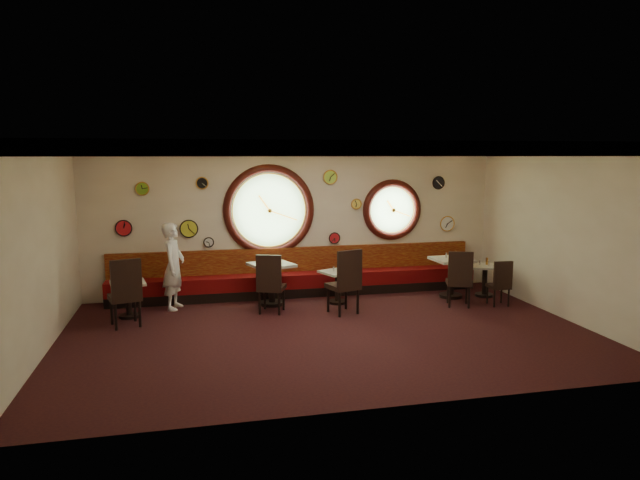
{
  "coord_description": "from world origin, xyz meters",
  "views": [
    {
      "loc": [
        -2.24,
        -9.19,
        3.04
      ],
      "look_at": [
        0.03,
        0.8,
        1.5
      ],
      "focal_mm": 32.0,
      "sensor_mm": 36.0,
      "label": 1
    }
  ],
  "objects_px": {
    "table_e": "(485,277)",
    "chair_a": "(125,288)",
    "condiment_b_pepper": "(271,262)",
    "condiment_d_pepper": "(453,256)",
    "chair_e": "(501,280)",
    "condiment_a_bottle": "(134,277)",
    "table_d": "(451,273)",
    "waiter": "(174,266)",
    "condiment_a_pepper": "(128,280)",
    "condiment_d_bottle": "(455,254)",
    "table_a": "(128,295)",
    "condiment_e_pepper": "(489,263)",
    "condiment_a_salt": "(125,280)",
    "condiment_c_bottle": "(341,267)",
    "chair_c": "(346,278)",
    "chair_b": "(270,280)",
    "condiment_b_salt": "(268,261)",
    "condiment_c_pepper": "(341,269)",
    "condiment_e_salt": "(480,263)",
    "chair_d": "(460,275)",
    "condiment_e_bottle": "(487,261)",
    "table_c": "(338,283)",
    "table_b": "(272,279)",
    "condiment_b_bottle": "(278,259)",
    "condiment_c_salt": "(333,269)"
  },
  "relations": [
    {
      "from": "table_a",
      "to": "condiment_e_pepper",
      "type": "relative_size",
      "value": 7.62
    },
    {
      "from": "chair_a",
      "to": "chair_b",
      "type": "height_order",
      "value": "chair_a"
    },
    {
      "from": "condiment_a_salt",
      "to": "condiment_a_pepper",
      "type": "height_order",
      "value": "condiment_a_pepper"
    },
    {
      "from": "condiment_b_pepper",
      "to": "condiment_d_pepper",
      "type": "height_order",
      "value": "condiment_b_pepper"
    },
    {
      "from": "condiment_d_pepper",
      "to": "chair_e",
      "type": "bearing_deg",
      "value": -53.76
    },
    {
      "from": "condiment_e_salt",
      "to": "condiment_d_pepper",
      "type": "bearing_deg",
      "value": -178.1
    },
    {
      "from": "chair_a",
      "to": "condiment_e_bottle",
      "type": "height_order",
      "value": "chair_a"
    },
    {
      "from": "chair_b",
      "to": "condiment_d_bottle",
      "type": "xyz_separation_m",
      "value": [
        4.06,
        0.46,
        0.26
      ]
    },
    {
      "from": "condiment_a_salt",
      "to": "condiment_c_bottle",
      "type": "distance_m",
      "value": 4.22
    },
    {
      "from": "condiment_c_bottle",
      "to": "condiment_e_pepper",
      "type": "xyz_separation_m",
      "value": [
        3.22,
        -0.22,
        -0.02
      ]
    },
    {
      "from": "chair_c",
      "to": "chair_d",
      "type": "bearing_deg",
      "value": -17.45
    },
    {
      "from": "table_e",
      "to": "condiment_a_salt",
      "type": "bearing_deg",
      "value": 179.81
    },
    {
      "from": "condiment_b_bottle",
      "to": "condiment_e_salt",
      "type": "height_order",
      "value": "condiment_b_bottle"
    },
    {
      "from": "condiment_c_salt",
      "to": "waiter",
      "type": "xyz_separation_m",
      "value": [
        -3.18,
        0.31,
        0.14
      ]
    },
    {
      "from": "table_c",
      "to": "table_d",
      "type": "xyz_separation_m",
      "value": [
        2.5,
        -0.06,
        0.11
      ]
    },
    {
      "from": "condiment_a_pepper",
      "to": "condiment_d_bottle",
      "type": "relative_size",
      "value": 0.72
    },
    {
      "from": "table_b",
      "to": "table_c",
      "type": "height_order",
      "value": "table_b"
    },
    {
      "from": "condiment_b_salt",
      "to": "condiment_c_pepper",
      "type": "height_order",
      "value": "condiment_b_salt"
    },
    {
      "from": "chair_b",
      "to": "condiment_b_pepper",
      "type": "distance_m",
      "value": 0.65
    },
    {
      "from": "chair_e",
      "to": "waiter",
      "type": "bearing_deg",
      "value": 172.1
    },
    {
      "from": "condiment_b_salt",
      "to": "condiment_a_pepper",
      "type": "distance_m",
      "value": 2.69
    },
    {
      "from": "table_e",
      "to": "condiment_b_salt",
      "type": "distance_m",
      "value": 4.71
    },
    {
      "from": "table_e",
      "to": "chair_a",
      "type": "relative_size",
      "value": 1.02
    },
    {
      "from": "table_b",
      "to": "table_d",
      "type": "xyz_separation_m",
      "value": [
        3.84,
        -0.23,
        -0.01
      ]
    },
    {
      "from": "waiter",
      "to": "condiment_d_pepper",
      "type": "bearing_deg",
      "value": -77.53
    },
    {
      "from": "table_c",
      "to": "condiment_b_pepper",
      "type": "height_order",
      "value": "condiment_b_pepper"
    },
    {
      "from": "condiment_e_pepper",
      "to": "condiment_a_bottle",
      "type": "bearing_deg",
      "value": 179.3
    },
    {
      "from": "table_c",
      "to": "condiment_d_bottle",
      "type": "distance_m",
      "value": 2.65
    },
    {
      "from": "table_c",
      "to": "condiment_a_salt",
      "type": "xyz_separation_m",
      "value": [
        -4.13,
        -0.11,
        0.3
      ]
    },
    {
      "from": "table_a",
      "to": "waiter",
      "type": "relative_size",
      "value": 0.42
    },
    {
      "from": "table_a",
      "to": "condiment_b_salt",
      "type": "relative_size",
      "value": 6.66
    },
    {
      "from": "table_d",
      "to": "condiment_c_bottle",
      "type": "bearing_deg",
      "value": 177.68
    },
    {
      "from": "table_d",
      "to": "condiment_e_bottle",
      "type": "bearing_deg",
      "value": -1.67
    },
    {
      "from": "condiment_c_pepper",
      "to": "condiment_d_bottle",
      "type": "xyz_separation_m",
      "value": [
        2.55,
        0.01,
        0.2
      ]
    },
    {
      "from": "table_a",
      "to": "table_e",
      "type": "relative_size",
      "value": 0.92
    },
    {
      "from": "table_d",
      "to": "condiment_b_pepper",
      "type": "distance_m",
      "value": 3.88
    },
    {
      "from": "table_d",
      "to": "waiter",
      "type": "relative_size",
      "value": 0.49
    },
    {
      "from": "chair_d",
      "to": "condiment_b_salt",
      "type": "xyz_separation_m",
      "value": [
        -3.72,
        1.0,
        0.26
      ]
    },
    {
      "from": "chair_b",
      "to": "condiment_e_pepper",
      "type": "bearing_deg",
      "value": 25.38
    },
    {
      "from": "waiter",
      "to": "chair_a",
      "type": "bearing_deg",
      "value": 160.22
    },
    {
      "from": "condiment_b_pepper",
      "to": "condiment_a_bottle",
      "type": "height_order",
      "value": "condiment_b_pepper"
    },
    {
      "from": "chair_e",
      "to": "condiment_a_bottle",
      "type": "xyz_separation_m",
      "value": [
        -7.12,
        0.86,
        0.22
      ]
    },
    {
      "from": "chair_c",
      "to": "table_a",
      "type": "bearing_deg",
      "value": 152.13
    },
    {
      "from": "chair_d",
      "to": "condiment_e_bottle",
      "type": "relative_size",
      "value": 4.6
    },
    {
      "from": "condiment_a_pepper",
      "to": "condiment_a_bottle",
      "type": "height_order",
      "value": "condiment_a_bottle"
    },
    {
      "from": "table_e",
      "to": "condiment_c_bottle",
      "type": "distance_m",
      "value": 3.18
    },
    {
      "from": "chair_b",
      "to": "condiment_d_pepper",
      "type": "height_order",
      "value": "chair_b"
    },
    {
      "from": "condiment_c_pepper",
      "to": "chair_a",
      "type": "bearing_deg",
      "value": -169.54
    },
    {
      "from": "chair_c",
      "to": "chair_e",
      "type": "height_order",
      "value": "chair_c"
    },
    {
      "from": "condiment_c_pepper",
      "to": "chair_b",
      "type": "bearing_deg",
      "value": -163.53
    }
  ]
}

